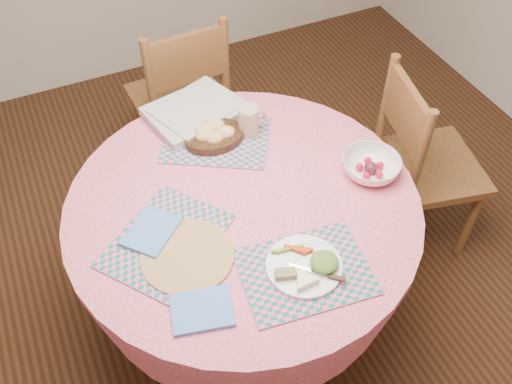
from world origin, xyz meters
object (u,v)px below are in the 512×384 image
chair_right (421,161)px  latte_mug (249,121)px  dining_table (244,237)px  dinner_plate (308,265)px  fruit_bowl (371,167)px  wicker_trivet (187,256)px  chair_back (182,97)px  bread_bowl (214,134)px

chair_right → latte_mug: (-0.73, 0.21, 0.33)m
dining_table → dinner_plate: dinner_plate is taller
dinner_plate → fruit_bowl: size_ratio=1.11×
wicker_trivet → dinner_plate: bearing=-31.5°
chair_right → latte_mug: 0.83m
dinner_plate → chair_right: bearing=28.5°
chair_right → chair_back: size_ratio=0.99×
fruit_bowl → wicker_trivet: bearing=-174.0°
dining_table → chair_back: 0.97m
bread_bowl → wicker_trivet: bearing=-120.7°
chair_back → dinner_plate: size_ratio=3.93×
chair_back → dinner_plate: (-0.02, -1.30, 0.28)m
chair_back → bread_bowl: 0.70m
dining_table → latte_mug: (0.17, 0.32, 0.26)m
dining_table → dinner_plate: 0.41m
chair_right → fruit_bowl: bearing=124.2°
dinner_plate → latte_mug: bearing=81.7°
dining_table → wicker_trivet: bearing=-151.3°
wicker_trivet → fruit_bowl: 0.74m
chair_back → dinner_plate: 1.33m
wicker_trivet → latte_mug: (0.42, 0.46, 0.06)m
dining_table → wicker_trivet: size_ratio=4.13×
wicker_trivet → dinner_plate: 0.38m
dining_table → chair_back: chair_back is taller
wicker_trivet → chair_back: bearing=72.4°
wicker_trivet → latte_mug: latte_mug is taller
dining_table → fruit_bowl: 0.53m
bread_bowl → dinner_plate: bearing=-86.2°
latte_mug → dining_table: bearing=-117.7°
chair_back → chair_right: bearing=130.5°
chair_back → latte_mug: size_ratio=7.90×
wicker_trivet → dinner_plate: size_ratio=1.25×
chair_back → bread_bowl: chair_back is taller
dining_table → bread_bowl: bearing=85.6°
latte_mug → fruit_bowl: latte_mug is taller
chair_back → wicker_trivet: chair_back is taller
wicker_trivet → dinner_plate: (0.33, -0.20, 0.02)m
dining_table → fruit_bowl: fruit_bowl is taller
dinner_plate → fruit_bowl: fruit_bowl is taller
chair_right → dinner_plate: chair_right is taller
chair_right → fruit_bowl: size_ratio=4.29×
bread_bowl → fruit_bowl: (0.45, -0.39, -0.01)m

